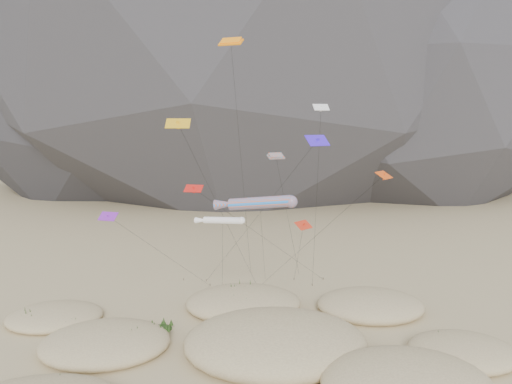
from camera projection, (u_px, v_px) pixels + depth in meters
ground at (252, 372)px, 43.23m from camera, size 500.00×500.00×0.00m
dunes at (251, 350)px, 45.89m from camera, size 50.63×34.40×4.11m
dune_grass at (246, 345)px, 46.67m from camera, size 44.68×30.53×1.61m
kite_stakes at (252, 283)px, 66.79m from camera, size 19.26×4.90×0.30m
rainbow_tube_kite at (257, 203)px, 50.94m from camera, size 8.54×18.13×14.31m
white_tube_kite at (221, 220)px, 53.69m from camera, size 5.55×10.87×11.62m
orange_parafoil at (231, 46)px, 53.01m from camera, size 4.26×15.99×30.45m
multi_parafoil at (276, 158)px, 56.10m from camera, size 5.77×13.45×18.13m
delta_kites at (255, 170)px, 51.73m from camera, size 30.10×19.05×23.49m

